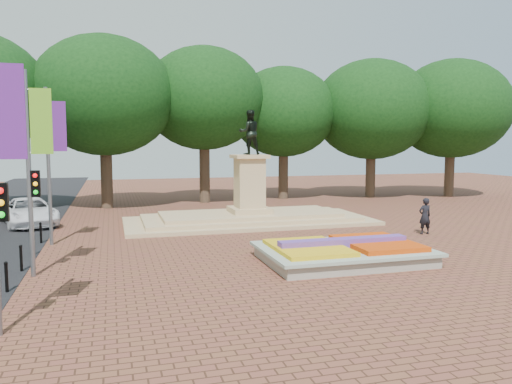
{
  "coord_description": "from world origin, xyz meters",
  "views": [
    {
      "loc": [
        -7.51,
        -19.25,
        4.59
      ],
      "look_at": [
        -0.83,
        3.81,
        2.2
      ],
      "focal_mm": 35.0,
      "sensor_mm": 36.0,
      "label": 1
    }
  ],
  "objects_px": {
    "monument": "(250,208)",
    "van": "(29,212)",
    "flower_bed": "(344,252)",
    "pedestrian": "(425,216)"
  },
  "relations": [
    {
      "from": "flower_bed",
      "to": "van",
      "type": "xyz_separation_m",
      "value": [
        -13.03,
        12.67,
        0.38
      ]
    },
    {
      "from": "pedestrian",
      "to": "flower_bed",
      "type": "bearing_deg",
      "value": 32.75
    },
    {
      "from": "van",
      "to": "pedestrian",
      "type": "height_order",
      "value": "pedestrian"
    },
    {
      "from": "flower_bed",
      "to": "van",
      "type": "relative_size",
      "value": 1.16
    },
    {
      "from": "van",
      "to": "flower_bed",
      "type": "bearing_deg",
      "value": -60.4
    },
    {
      "from": "monument",
      "to": "pedestrian",
      "type": "bearing_deg",
      "value": -37.98
    },
    {
      "from": "monument",
      "to": "pedestrian",
      "type": "distance_m",
      "value": 9.53
    },
    {
      "from": "monument",
      "to": "van",
      "type": "bearing_deg",
      "value": 167.44
    },
    {
      "from": "flower_bed",
      "to": "pedestrian",
      "type": "height_order",
      "value": "pedestrian"
    },
    {
      "from": "monument",
      "to": "flower_bed",
      "type": "bearing_deg",
      "value": -84.13
    }
  ]
}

